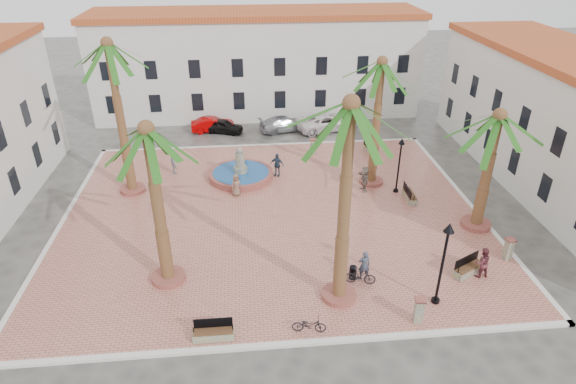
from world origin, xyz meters
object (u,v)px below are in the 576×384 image
at_px(palm_nw, 110,60).
at_px(car_red, 213,125).
at_px(bench_se, 468,269).
at_px(cyclist_b, 482,263).
at_px(palm_sw, 149,148).
at_px(car_black, 223,126).
at_px(pedestrian_east, 364,179).
at_px(car_silver, 284,124).
at_px(palm_e, 496,131).
at_px(pedestrian_fountain_b, 277,165).
at_px(bench_s, 214,333).
at_px(bicycle_b, 360,276).
at_px(lamppost_e, 400,156).
at_px(palm_s, 350,127).
at_px(lamppost_s, 445,250).
at_px(bollard_e, 509,249).
at_px(car_white, 326,122).
at_px(bench_ne, 369,149).
at_px(bollard_n, 313,146).
at_px(cyclist_a, 364,265).
at_px(litter_bin, 353,272).
at_px(pedestrian_north, 174,162).
at_px(bicycle_a, 309,325).
at_px(bench_e, 409,196).
at_px(bollard_se, 419,310).
at_px(fountain, 241,173).
at_px(pedestrian_fountain_a, 236,185).
at_px(palm_ne, 381,76).

relative_size(palm_nw, car_red, 2.69).
relative_size(bench_se, cyclist_b, 1.12).
bearing_deg(palm_sw, car_black, 83.37).
distance_m(pedestrian_east, car_silver, 12.76).
relative_size(palm_e, pedestrian_fountain_b, 4.26).
distance_m(bench_s, bicycle_b, 7.87).
bearing_deg(car_red, lamppost_e, -141.67).
height_order(palm_s, lamppost_s, palm_s).
distance_m(bollard_e, car_white, 21.35).
relative_size(pedestrian_fountain_b, car_silver, 0.39).
height_order(bench_ne, car_silver, car_silver).
bearing_deg(pedestrian_east, bollard_n, -160.29).
bearing_deg(cyclist_a, car_silver, -79.37).
bearing_deg(litter_bin, pedestrian_north, 128.27).
bearing_deg(car_black, bollard_e, -124.17).
xyz_separation_m(palm_s, bicycle_a, (-1.76, -2.15, -8.47)).
height_order(cyclist_b, bicycle_b, cyclist_b).
relative_size(palm_s, car_black, 2.86).
bearing_deg(bench_se, palm_s, 161.72).
bearing_deg(bench_e, pedestrian_east, 62.39).
distance_m(bollard_se, car_red, 27.12).
bearing_deg(palm_e, fountain, 150.98).
bearing_deg(lamppost_e, lamppost_s, -96.94).
height_order(palm_sw, cyclist_b, palm_sw).
xyz_separation_m(palm_sw, bicycle_b, (9.74, -1.30, -6.86)).
bearing_deg(cyclist_b, car_black, -62.20).
bearing_deg(pedestrian_fountain_a, bicycle_a, -106.25).
bearing_deg(lamppost_e, pedestrian_north, 164.19).
bearing_deg(car_red, palm_ne, -141.38).
relative_size(bench_s, bench_se, 0.94).
height_order(bollard_n, car_red, bollard_n).
relative_size(bicycle_a, cyclist_b, 0.89).
xyz_separation_m(palm_s, bollard_e, (9.70, 2.14, -8.19)).
xyz_separation_m(palm_nw, bench_ne, (17.80, 4.89, -8.71)).
distance_m(bicycle_a, cyclist_b, 9.84).
bearing_deg(bollard_se, cyclist_a, 117.60).
relative_size(palm_sw, pedestrian_north, 4.84).
distance_m(palm_nw, car_black, 14.83).
height_order(palm_nw, bench_ne, palm_nw).
bearing_deg(bench_se, bollard_se, -167.82).
xyz_separation_m(bollard_se, pedestrian_north, (-12.73, 16.59, 0.20)).
relative_size(lamppost_e, cyclist_b, 2.28).
distance_m(bollard_n, cyclist_a, 15.68).
relative_size(palm_nw, bollard_e, 7.82).
distance_m(bench_ne, lamppost_e, 7.17).
bearing_deg(palm_sw, cyclist_a, -5.00).
relative_size(cyclist_a, pedestrian_fountain_a, 1.06).
bearing_deg(bench_ne, cyclist_a, 157.25).
xyz_separation_m(litter_bin, pedestrian_north, (-10.43, 13.22, 0.54)).
bearing_deg(bicycle_b, car_silver, 18.67).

